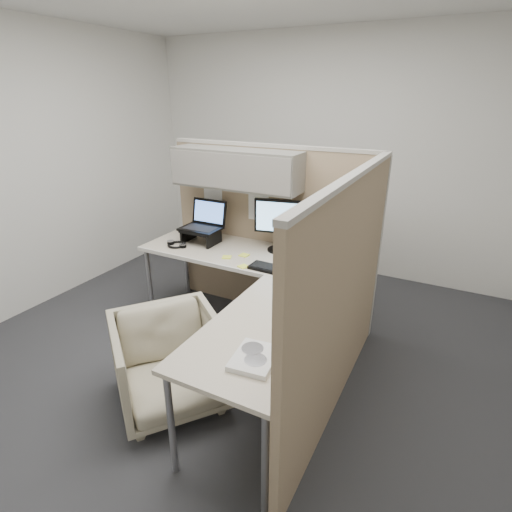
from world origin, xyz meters
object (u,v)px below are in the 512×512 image
at_px(office_chair, 169,358).
at_px(monitor_left, 279,221).
at_px(keyboard, 277,270).
at_px(desk, 251,281).

relative_size(office_chair, monitor_left, 1.55).
bearing_deg(keyboard, desk, -125.84).
bearing_deg(monitor_left, keyboard, -78.65).
bearing_deg(monitor_left, office_chair, -110.82).
bearing_deg(keyboard, office_chair, -111.65).
xyz_separation_m(office_chair, keyboard, (0.39, 0.90, 0.38)).
bearing_deg(desk, monitor_left, 93.95).
bearing_deg(monitor_left, desk, -97.75).
bearing_deg(desk, keyboard, 52.58).
distance_m(desk, monitor_left, 0.67).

